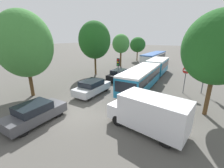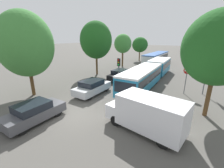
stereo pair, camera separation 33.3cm
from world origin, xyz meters
name	(u,v)px [view 2 (the right image)]	position (x,y,z in m)	size (l,w,h in m)	color
ground_plane	(74,115)	(0.00, 0.00, 0.00)	(200.00, 200.00, 0.00)	#4F4C47
articulated_bus	(150,71)	(1.75, 11.89, 1.36)	(3.23, 15.99, 2.36)	teal
city_bus_rear	(156,58)	(-1.70, 25.59, 1.37)	(2.48, 10.97, 2.36)	silver
queued_car_graphite	(34,112)	(-1.64, -2.15, 0.73)	(1.82, 4.16, 1.44)	#47474C
queued_car_silver	(92,87)	(-1.71, 4.18, 0.76)	(1.90, 4.34, 1.50)	#B7BABF
queued_car_black	(120,75)	(-1.95, 10.39, 0.74)	(1.85, 4.22, 1.46)	black
white_van	(147,113)	(5.35, 1.11, 1.24)	(5.23, 2.64, 2.31)	silver
traffic_light	(119,66)	(-0.65, 7.74, 2.50)	(0.36, 0.38, 3.40)	#56595E
no_entry_sign	(186,76)	(6.34, 9.52, 1.88)	(0.70, 0.08, 2.82)	#56595E
direction_sign_post	(207,70)	(8.00, 10.40, 2.57)	(0.42, 1.37, 3.60)	#56595E
tree_left_near	(26,46)	(-6.60, 0.65, 4.90)	(5.08, 5.08, 8.11)	#51381E
tree_left_mid	(96,40)	(-6.67, 11.20, 5.22)	(4.76, 4.76, 7.98)	#51381E
tree_left_far	(123,44)	(-6.58, 19.32, 4.41)	(3.35, 3.35, 6.24)	#51381E
tree_left_distant	(140,45)	(-6.62, 27.93, 3.75)	(3.73, 3.73, 5.63)	#51381E
tree_right_near	(218,49)	(8.40, 5.40, 4.99)	(4.65, 4.65, 7.52)	#51381E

